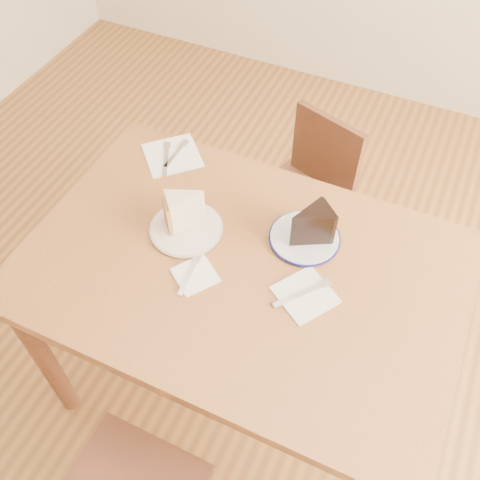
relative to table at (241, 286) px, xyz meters
name	(u,v)px	position (x,y,z in m)	size (l,w,h in m)	color
ground	(241,381)	(0.00, 0.00, -0.65)	(4.00, 4.00, 0.00)	#503015
table	(241,286)	(0.00, 0.00, 0.00)	(1.20, 0.80, 0.75)	#522E16
chair_far	(304,195)	(-0.02, 0.65, -0.25)	(0.44, 0.44, 0.71)	black
plate_cream	(186,229)	(-0.20, 0.05, 0.10)	(0.20, 0.20, 0.01)	silver
plate_navy	(304,238)	(0.12, 0.16, 0.10)	(0.19, 0.19, 0.01)	white
carrot_cake	(187,209)	(-0.20, 0.07, 0.16)	(0.08, 0.11, 0.10)	beige
chocolate_cake	(308,228)	(0.13, 0.15, 0.16)	(0.08, 0.11, 0.11)	black
napkin_cream	(195,275)	(-0.10, -0.08, 0.10)	(0.11, 0.11, 0.00)	white
napkin_navy	(305,295)	(0.19, -0.02, 0.10)	(0.14, 0.14, 0.00)	white
napkin_spare	(172,155)	(-0.39, 0.31, 0.10)	(0.17, 0.17, 0.00)	white
fork_cream	(189,275)	(-0.11, -0.09, 0.10)	(0.01, 0.14, 0.00)	silver
knife_navy	(302,294)	(0.18, -0.02, 0.10)	(0.02, 0.17, 0.00)	silver
fork_spare	(176,154)	(-0.38, 0.32, 0.10)	(0.01, 0.14, 0.00)	silver
knife_spare	(166,159)	(-0.40, 0.28, 0.10)	(0.01, 0.16, 0.00)	white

